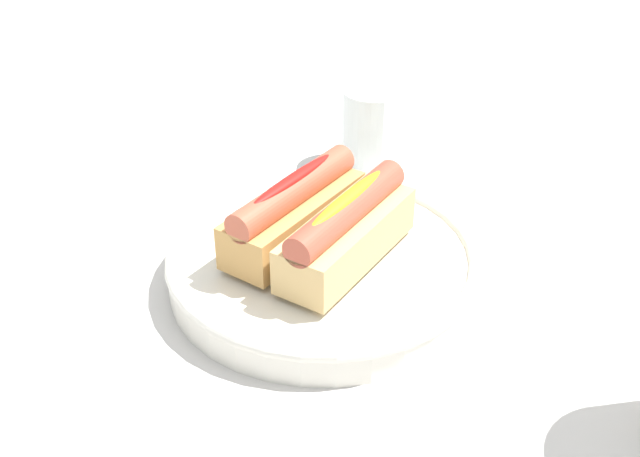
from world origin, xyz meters
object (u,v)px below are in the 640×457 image
(hotdog_front, at_px, (294,211))
(hotdog_back, at_px, (347,231))
(serving_bowl, at_px, (320,263))
(water_glass, at_px, (372,132))

(hotdog_front, distance_m, hotdog_back, 0.06)
(serving_bowl, distance_m, hotdog_back, 0.05)
(serving_bowl, xyz_separation_m, hotdog_back, (0.01, 0.03, 0.04))
(water_glass, bearing_deg, hotdog_front, -2.83)
(hotdog_front, bearing_deg, water_glass, 177.17)
(serving_bowl, height_order, water_glass, water_glass)
(serving_bowl, xyz_separation_m, water_glass, (-0.23, -0.02, 0.02))
(hotdog_front, bearing_deg, serving_bowl, 73.52)
(serving_bowl, bearing_deg, hotdog_front, -106.48)
(hotdog_back, xyz_separation_m, water_glass, (-0.23, -0.04, -0.02))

